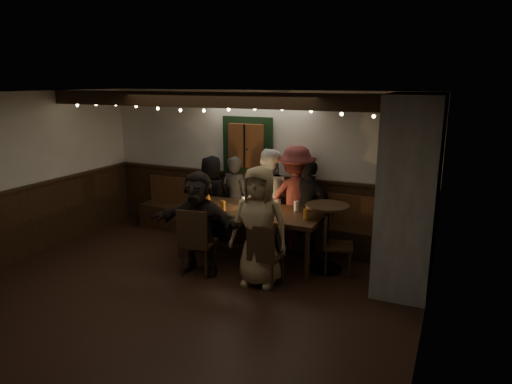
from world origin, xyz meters
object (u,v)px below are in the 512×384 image
at_px(chair_near_left, 195,238).
at_px(chair_end, 332,239).
at_px(high_top, 326,229).
at_px(person_c, 268,199).
at_px(person_a, 212,198).
at_px(person_b, 235,199).
at_px(person_e, 310,208).
at_px(person_d, 296,198).
at_px(dining_table, 251,214).
at_px(person_g, 259,226).
at_px(chair_near_right, 264,252).
at_px(person_f, 199,223).

bearing_deg(chair_near_left, chair_end, 26.99).
relative_size(high_top, person_c, 0.60).
relative_size(person_a, person_c, 0.89).
distance_m(person_b, person_e, 1.36).
distance_m(chair_near_left, person_d, 1.91).
relative_size(high_top, person_b, 0.67).
xyz_separation_m(dining_table, person_c, (0.02, 0.64, 0.09)).
relative_size(person_d, person_g, 1.04).
relative_size(chair_near_left, person_e, 0.66).
bearing_deg(person_a, person_e, 163.45).
relative_size(person_a, person_e, 0.98).
height_order(dining_table, person_b, person_b).
bearing_deg(person_e, chair_near_right, 98.78).
distance_m(high_top, person_a, 2.31).
distance_m(person_a, person_c, 1.08).
bearing_deg(person_b, dining_table, 140.71).
distance_m(person_e, person_f, 1.87).
xyz_separation_m(chair_end, person_e, (-0.56, 0.66, 0.24)).
bearing_deg(person_g, person_f, 174.73).
bearing_deg(person_b, person_c, -175.74).
height_order(chair_end, person_c, person_c).
relative_size(person_c, person_f, 1.10).
height_order(chair_near_left, person_a, person_a).
height_order(person_a, person_f, person_f).
xyz_separation_m(person_b, person_f, (0.15, -1.46, 0.01)).
distance_m(dining_table, person_b, 0.93).
relative_size(dining_table, chair_near_left, 2.27).
bearing_deg(person_e, person_a, 15.44).
bearing_deg(person_f, high_top, 22.47).
xyz_separation_m(chair_near_left, person_f, (-0.01, 0.13, 0.20)).
xyz_separation_m(high_top, person_e, (-0.45, 0.58, 0.13)).
height_order(chair_end, person_d, person_d).
xyz_separation_m(high_top, person_c, (-1.17, 0.56, 0.20)).
relative_size(person_a, person_f, 0.98).
bearing_deg(high_top, person_b, 161.32).
xyz_separation_m(high_top, person_b, (-1.81, 0.61, 0.12)).
distance_m(chair_end, person_b, 2.05).
relative_size(person_b, person_d, 0.87).
bearing_deg(person_f, person_a, 108.00).
bearing_deg(person_e, high_top, 142.27).
xyz_separation_m(chair_end, person_b, (-1.92, 0.69, 0.23)).
height_order(dining_table, person_g, person_g).
bearing_deg(person_a, person_b, 169.53).
height_order(dining_table, person_a, person_a).
xyz_separation_m(person_b, person_d, (1.09, 0.06, 0.11)).
bearing_deg(person_b, person_e, -172.13).
distance_m(chair_near_left, person_c, 1.62).
xyz_separation_m(chair_end, person_a, (-2.36, 0.63, 0.23)).
distance_m(high_top, person_d, 1.01).
distance_m(dining_table, high_top, 1.20).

